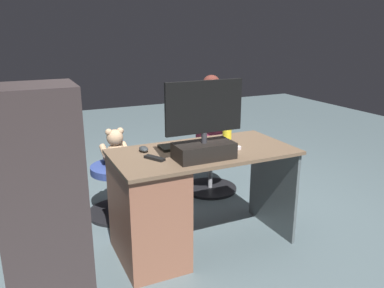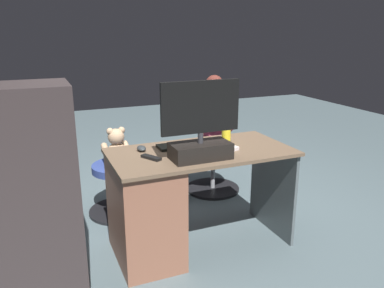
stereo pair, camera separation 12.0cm
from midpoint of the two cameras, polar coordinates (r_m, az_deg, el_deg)
name	(u,v)px [view 2 (the right image)]	position (r m, az deg, el deg)	size (l,w,h in m)	color
ground_plane	(180,219)	(3.33, -0.68, -11.03)	(10.00, 10.00, 0.00)	#506166
desk	(157,203)	(2.70, -3.83, -8.72)	(1.26, 0.65, 0.73)	brown
monitor	(200,135)	(2.48, 2.65, 1.31)	(0.53, 0.20, 0.51)	black
keyboard	(186,145)	(2.78, 0.42, -0.13)	(0.42, 0.14, 0.02)	black
computer_mouse	(141,148)	(2.69, -6.17, -0.66)	(0.06, 0.10, 0.04)	#2B2F32
cup	(226,135)	(2.90, 6.23, 1.37)	(0.07, 0.07, 0.11)	yellow
tv_remote	(151,158)	(2.52, -4.68, -2.01)	(0.04, 0.15, 0.02)	black
notebook_binder	(213,146)	(2.75, 4.40, -0.34)	(0.22, 0.30, 0.02)	silver
office_chair_teddy	(119,185)	(3.40, -9.71, -5.92)	(0.54, 0.54, 0.44)	black
teddy_bear	(116,148)	(3.30, -10.03, -0.60)	(0.23, 0.23, 0.32)	tan
visitor_chair	(213,165)	(3.81, 4.00, -3.13)	(0.53, 0.53, 0.44)	black
person	(206,127)	(3.65, 2.95, 2.56)	(0.57, 0.52, 1.14)	#902E48
equipment_rack	(37,202)	(2.26, -20.46, -8.01)	(0.44, 0.36, 1.28)	#342B2C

